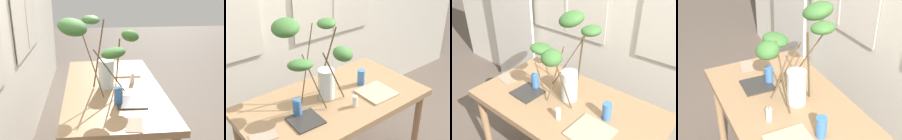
# 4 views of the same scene
# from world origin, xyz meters

# --- Properties ---
(dining_table) EXTENTS (1.43, 0.79, 0.76)m
(dining_table) POSITION_xyz_m (0.00, 0.00, 0.68)
(dining_table) COLOR #93704C
(dining_table) RESTS_ON ground
(vase_with_branches) EXTENTS (0.54, 0.66, 0.62)m
(vase_with_branches) POSITION_xyz_m (-0.10, 0.11, 1.12)
(vase_with_branches) COLOR silver
(vase_with_branches) RESTS_ON dining_table
(drinking_glass_blue_left) EXTENTS (0.06, 0.06, 0.12)m
(drinking_glass_blue_left) POSITION_xyz_m (-0.32, -0.01, 0.82)
(drinking_glass_blue_left) COLOR #386BAD
(drinking_glass_blue_left) RESTS_ON dining_table
(drinking_glass_blue_right) EXTENTS (0.06, 0.06, 0.13)m
(drinking_glass_blue_right) POSITION_xyz_m (0.32, 0.04, 0.83)
(drinking_glass_blue_right) COLOR #386BAD
(drinking_glass_blue_right) RESTS_ON dining_table
(plate_square_left) EXTENTS (0.22, 0.22, 0.01)m
(plate_square_left) POSITION_xyz_m (-0.32, -0.10, 0.77)
(plate_square_left) COLOR #2D2B28
(plate_square_left) RESTS_ON dining_table
(plate_square_right) EXTENTS (0.26, 0.26, 0.01)m
(plate_square_right) POSITION_xyz_m (0.32, -0.15, 0.77)
(plate_square_right) COLOR tan
(plate_square_right) RESTS_ON dining_table
(napkin_folded) EXTENTS (0.19, 0.14, 0.00)m
(napkin_folded) POSITION_xyz_m (-0.62, -0.07, 0.76)
(napkin_folded) COLOR gray
(napkin_folded) RESTS_ON dining_table
(pillar_candle) EXTENTS (0.04, 0.04, 0.10)m
(pillar_candle) POSITION_xyz_m (0.07, -0.18, 0.80)
(pillar_candle) COLOR silver
(pillar_candle) RESTS_ON dining_table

